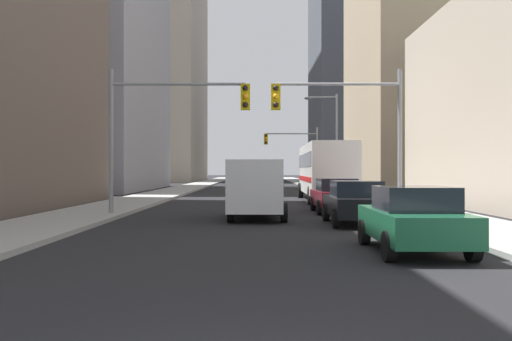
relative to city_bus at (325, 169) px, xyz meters
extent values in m
cube|color=#9E9E99|center=(-11.22, 19.79, -1.85)|extent=(3.43, 160.00, 0.15)
cube|color=#9E9E99|center=(2.80, 19.79, -1.85)|extent=(3.43, 160.00, 0.15)
cube|color=silver|center=(0.00, -0.01, 0.02)|extent=(2.72, 11.55, 2.90)
cube|color=black|center=(-1.26, -0.01, 0.54)|extent=(0.22, 10.58, 0.80)
cube|color=red|center=(-1.26, -0.01, -0.56)|extent=(0.22, 10.58, 0.28)
cylinder|color=black|center=(-1.17, 4.02, -1.43)|extent=(0.32, 1.00, 1.00)
cylinder|color=black|center=(1.18, 4.02, -1.43)|extent=(0.32, 1.00, 1.00)
cylinder|color=black|center=(-1.17, -3.23, -1.43)|extent=(0.32, 1.00, 1.00)
cylinder|color=black|center=(1.18, -3.23, -1.43)|extent=(0.32, 1.00, 1.00)
cube|color=white|center=(-4.14, -12.27, -0.62)|extent=(2.21, 5.28, 1.90)
cube|color=black|center=(-4.14, -9.67, -0.20)|extent=(1.76, 0.09, 0.60)
cylinder|color=black|center=(-5.10, -10.61, -1.57)|extent=(0.24, 0.72, 0.72)
cylinder|color=black|center=(-3.18, -10.61, -1.57)|extent=(0.24, 0.72, 0.72)
cylinder|color=black|center=(-5.10, -13.94, -1.57)|extent=(0.24, 0.72, 0.72)
cylinder|color=black|center=(-3.18, -13.94, -1.57)|extent=(0.24, 0.72, 0.72)
cube|color=#195938|center=(-0.58, -21.32, -1.28)|extent=(1.84, 4.22, 0.65)
cube|color=black|center=(-0.58, -21.47, -0.68)|extent=(1.60, 1.91, 0.55)
cylinder|color=black|center=(-1.45, -19.98, -1.61)|extent=(0.22, 0.64, 0.64)
cylinder|color=black|center=(0.28, -19.98, -1.61)|extent=(0.22, 0.64, 0.64)
cylinder|color=black|center=(-1.45, -22.67, -1.61)|extent=(0.22, 0.64, 0.64)
cylinder|color=black|center=(0.28, -22.67, -1.61)|extent=(0.22, 0.64, 0.64)
cube|color=black|center=(-0.73, -14.63, -1.28)|extent=(1.84, 4.22, 0.65)
cube|color=black|center=(-0.73, -14.78, -0.68)|extent=(1.60, 1.92, 0.55)
cylinder|color=black|center=(-1.59, -13.29, -1.61)|extent=(0.22, 0.64, 0.64)
cylinder|color=black|center=(0.13, -13.29, -1.61)|extent=(0.22, 0.64, 0.64)
cylinder|color=black|center=(-1.59, -15.98, -1.61)|extent=(0.22, 0.64, 0.64)
cylinder|color=black|center=(0.13, -15.98, -1.61)|extent=(0.22, 0.64, 0.64)
cube|color=maroon|center=(-0.66, -9.30, -1.28)|extent=(1.89, 4.24, 0.65)
cube|color=black|center=(-0.66, -9.45, -0.68)|extent=(1.63, 1.93, 0.55)
cylinder|color=black|center=(-1.52, -7.95, -1.61)|extent=(0.22, 0.64, 0.64)
cylinder|color=black|center=(0.21, -7.95, -1.61)|extent=(0.22, 0.64, 0.64)
cylinder|color=black|center=(-1.52, -10.64, -1.61)|extent=(0.22, 0.64, 0.64)
cylinder|color=black|center=(0.21, -10.64, -1.61)|extent=(0.22, 0.64, 0.64)
cylinder|color=gray|center=(-10.11, -11.22, 1.07)|extent=(0.18, 0.18, 6.00)
cylinder|color=gray|center=(-7.37, -11.22, 3.47)|extent=(5.49, 0.12, 0.12)
cube|color=gold|center=(-4.62, -11.22, 2.95)|extent=(0.38, 0.30, 1.05)
sphere|color=black|center=(-4.62, -11.39, 3.29)|extent=(0.24, 0.24, 0.24)
sphere|color=#F9A514|center=(-4.62, -11.39, 2.95)|extent=(0.24, 0.24, 0.24)
sphere|color=black|center=(-4.62, -11.39, 2.61)|extent=(0.24, 0.24, 0.24)
cylinder|color=gray|center=(1.68, -11.22, 1.07)|extent=(0.18, 0.18, 6.00)
cylinder|color=gray|center=(-0.85, -11.22, 3.47)|extent=(5.07, 0.12, 0.12)
cube|color=gold|center=(-3.39, -11.22, 2.95)|extent=(0.38, 0.30, 1.05)
sphere|color=black|center=(-3.39, -11.39, 3.29)|extent=(0.24, 0.24, 0.24)
sphere|color=#F9A514|center=(-3.39, -11.39, 2.95)|extent=(0.24, 0.24, 0.24)
sphere|color=black|center=(-3.39, -11.39, 2.61)|extent=(0.24, 0.24, 0.24)
cylinder|color=gray|center=(1.68, 20.39, 1.07)|extent=(0.18, 0.18, 6.00)
cylinder|color=gray|center=(-0.78, 20.39, 3.47)|extent=(4.92, 0.12, 0.12)
cube|color=gold|center=(-3.24, 20.39, 2.95)|extent=(0.38, 0.30, 1.05)
sphere|color=black|center=(-3.24, 20.22, 3.29)|extent=(0.24, 0.24, 0.24)
sphere|color=#F9A514|center=(-3.24, 20.22, 2.95)|extent=(0.24, 0.24, 0.24)
sphere|color=black|center=(-3.24, 20.22, 2.61)|extent=(0.24, 0.24, 0.24)
cylinder|color=gray|center=(1.78, 7.61, 1.82)|extent=(0.16, 0.16, 7.50)
cylinder|color=gray|center=(0.72, 7.61, 5.37)|extent=(2.12, 0.10, 0.10)
ellipsoid|color=#4C4C51|center=(-0.34, 7.61, 5.27)|extent=(0.56, 0.32, 0.20)
cube|color=#93939E|center=(-22.19, 20.75, 15.49)|extent=(15.71, 23.31, 34.85)
cube|color=#B7A893|center=(-20.95, 63.40, 23.95)|extent=(14.32, 28.87, 51.77)
cube|color=tan|center=(16.41, 19.79, 9.50)|extent=(21.52, 18.84, 22.86)
cube|color=#4C515B|center=(12.45, 58.01, 22.50)|extent=(14.36, 21.01, 48.85)
camera|label=1|loc=(-4.19, -34.33, -0.03)|focal=39.80mm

